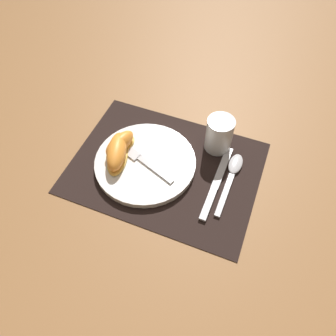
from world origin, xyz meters
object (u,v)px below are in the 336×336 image
juice_glass (219,136)px  citrus_wedge_1 (117,152)px  citrus_wedge_0 (119,145)px  knife (216,183)px  spoon (233,172)px  fork (141,159)px  plate (145,163)px

juice_glass → citrus_wedge_1: (-0.22, -0.14, -0.01)m
juice_glass → citrus_wedge_0: juice_glass is taller
knife → citrus_wedge_0: size_ratio=2.15×
juice_glass → spoon: 0.10m
knife → juice_glass: bearing=105.5°
citrus_wedge_1 → spoon: bearing=14.3°
juice_glass → spoon: (0.06, -0.07, -0.04)m
spoon → citrus_wedge_0: (-0.29, -0.05, 0.03)m
fork → citrus_wedge_1: bearing=-164.1°
citrus_wedge_0 → citrus_wedge_1: (0.01, -0.03, 0.00)m
citrus_wedge_0 → fork: bearing=-8.3°
plate → citrus_wedge_1: size_ratio=1.92×
spoon → fork: size_ratio=1.06×
juice_glass → fork: (-0.17, -0.13, -0.02)m
knife → citrus_wedge_0: citrus_wedge_0 is taller
juice_glass → citrus_wedge_0: bearing=-153.0°
knife → citrus_wedge_1: bearing=-174.5°
knife → citrus_wedge_0: 0.26m
knife → fork: 0.20m
knife → fork: bearing=-177.6°
knife → fork: (-0.20, -0.01, 0.02)m
juice_glass → citrus_wedge_1: juice_glass is taller
knife → plate: bearing=-177.2°
juice_glass → fork: 0.21m
plate → fork: 0.02m
juice_glass → knife: juice_glass is taller
juice_glass → fork: size_ratio=0.53×
spoon → citrus_wedge_0: bearing=-170.7°
citrus_wedge_1 → citrus_wedge_0: bearing=103.0°
plate → juice_glass: (0.15, 0.13, 0.03)m
spoon → fork: bearing=-166.0°
spoon → fork: fork is taller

